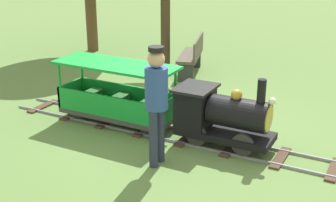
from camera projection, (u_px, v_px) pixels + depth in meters
ground_plane at (169, 135)px, 7.18m from camera, size 60.00×60.00×0.00m
track at (167, 133)px, 7.20m from camera, size 0.68×5.70×0.04m
locomotive at (220, 115)px, 6.65m from camera, size 0.64×1.45×1.06m
passenger_car at (117, 99)px, 7.45m from camera, size 0.74×2.00×0.97m
conductor_person at (157, 97)px, 5.97m from camera, size 0.30×0.30×1.62m
park_bench at (192, 56)px, 10.02m from camera, size 1.36×0.76×0.82m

